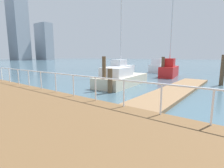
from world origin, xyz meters
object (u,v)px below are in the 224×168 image
Objects in this scene: moored_boat_3 at (158,67)px; moored_boat_4 at (169,70)px; moored_boat_5 at (121,79)px; moored_boat_1 at (120,69)px.

moored_boat_4 reaches higher than moored_boat_3.
moored_boat_4 is 1.71× the size of moored_boat_5.
moored_boat_1 reaches higher than moored_boat_3.
moored_boat_1 is at bearing 35.04° from moored_boat_5.
moored_boat_3 is at bearing -9.90° from moored_boat_1.
moored_boat_3 reaches higher than moored_boat_5.
moored_boat_4 is (3.23, -4.73, 0.00)m from moored_boat_1.
moored_boat_3 is 0.71× the size of moored_boat_5.
moored_boat_1 is 5.72m from moored_boat_4.
moored_boat_1 is 1.67× the size of moored_boat_5.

